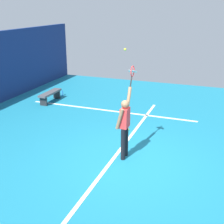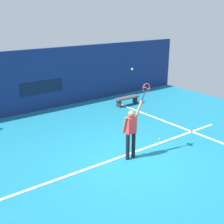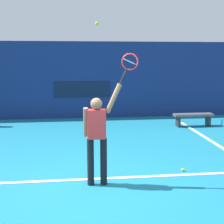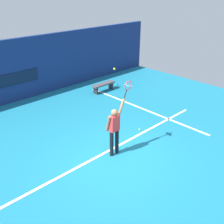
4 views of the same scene
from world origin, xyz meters
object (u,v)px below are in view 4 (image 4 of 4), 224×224
(tennis_ball, at_px, (114,69))
(court_bench, at_px, (103,85))
(water_bottle, at_px, (117,85))
(tennis_racket, at_px, (128,87))
(spare_ball, at_px, (140,129))
(tennis_player, at_px, (114,128))

(tennis_ball, xyz_separation_m, court_bench, (3.71, 4.64, -2.68))
(water_bottle, bearing_deg, tennis_racket, -131.89)
(spare_ball, bearing_deg, tennis_player, -165.71)
(tennis_ball, height_order, spare_ball, tennis_ball)
(tennis_ball, distance_m, water_bottle, 7.26)
(court_bench, xyz_separation_m, spare_ball, (-1.85, -4.19, -0.30))
(tennis_racket, distance_m, court_bench, 5.96)
(tennis_player, relative_size, tennis_ball, 28.78)
(tennis_player, xyz_separation_m, spare_ball, (1.88, 0.48, -0.98))
(tennis_player, xyz_separation_m, tennis_racket, (0.60, -0.00, 1.30))
(tennis_player, height_order, tennis_ball, tennis_ball)
(tennis_player, height_order, court_bench, tennis_player)
(spare_ball, bearing_deg, tennis_racket, -159.32)
(tennis_player, distance_m, tennis_ball, 2.01)
(water_bottle, bearing_deg, tennis_player, -135.74)
(tennis_racket, bearing_deg, tennis_ball, 176.97)
(court_bench, bearing_deg, tennis_racket, -123.79)
(tennis_ball, relative_size, court_bench, 0.05)
(tennis_racket, distance_m, spare_ball, 2.66)
(tennis_racket, bearing_deg, water_bottle, 48.11)
(water_bottle, bearing_deg, spare_ball, -124.80)
(tennis_racket, relative_size, water_bottle, 2.58)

